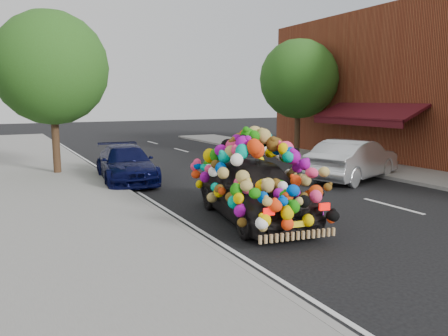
# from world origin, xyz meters

# --- Properties ---
(ground) EXTENTS (100.00, 100.00, 0.00)m
(ground) POSITION_xyz_m (0.00, 0.00, 0.00)
(ground) COLOR black
(ground) RESTS_ON ground
(sidewalk) EXTENTS (4.00, 60.00, 0.12)m
(sidewalk) POSITION_xyz_m (-4.30, 0.00, 0.06)
(sidewalk) COLOR gray
(sidewalk) RESTS_ON ground
(kerb) EXTENTS (0.15, 60.00, 0.13)m
(kerb) POSITION_xyz_m (-2.35, 0.00, 0.07)
(kerb) COLOR gray
(kerb) RESTS_ON ground
(footpath_far) EXTENTS (3.00, 40.00, 0.12)m
(footpath_far) POSITION_xyz_m (8.20, 3.00, 0.06)
(footpath_far) COLOR gray
(footpath_far) RESTS_ON ground
(lane_markings) EXTENTS (6.00, 50.00, 0.01)m
(lane_markings) POSITION_xyz_m (3.60, 0.00, 0.01)
(lane_markings) COLOR silver
(lane_markings) RESTS_ON ground
(tree_near_sidewalk) EXTENTS (4.20, 4.20, 6.13)m
(tree_near_sidewalk) POSITION_xyz_m (-3.80, 9.50, 4.02)
(tree_near_sidewalk) COLOR #332114
(tree_near_sidewalk) RESTS_ON ground
(tree_far_b) EXTENTS (4.00, 4.00, 5.90)m
(tree_far_b) POSITION_xyz_m (8.00, 10.00, 3.89)
(tree_far_b) COLOR #332114
(tree_far_b) RESTS_ON ground
(plush_art_car) EXTENTS (2.86, 4.90, 2.15)m
(plush_art_car) POSITION_xyz_m (-0.43, 0.72, 1.10)
(plush_art_car) COLOR black
(plush_art_car) RESTS_ON ground
(navy_sedan) EXTENTS (2.24, 4.51, 1.26)m
(navy_sedan) POSITION_xyz_m (-1.80, 7.07, 0.63)
(navy_sedan) COLOR black
(navy_sedan) RESTS_ON ground
(silver_hatchback) EXTENTS (4.72, 2.96, 1.47)m
(silver_hatchback) POSITION_xyz_m (5.53, 3.46, 0.73)
(silver_hatchback) COLOR #BABDC2
(silver_hatchback) RESTS_ON ground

